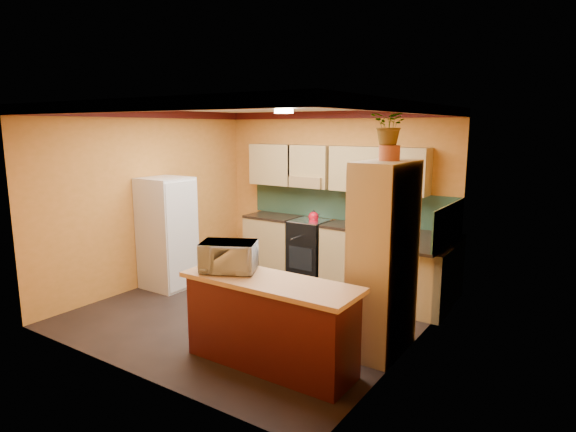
# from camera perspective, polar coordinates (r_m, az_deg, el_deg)

# --- Properties ---
(room_shell) EXTENTS (4.24, 4.24, 2.72)m
(room_shell) POSITION_cam_1_polar(r_m,az_deg,el_deg) (6.45, -1.94, 7.33)
(room_shell) COLOR black
(room_shell) RESTS_ON ground
(base_cabinets_back) EXTENTS (3.65, 0.60, 0.88)m
(base_cabinets_back) POSITION_cam_1_polar(r_m,az_deg,el_deg) (7.84, 6.51, -4.38)
(base_cabinets_back) COLOR tan
(base_cabinets_back) RESTS_ON ground
(countertop_back) EXTENTS (3.65, 0.62, 0.04)m
(countertop_back) POSITION_cam_1_polar(r_m,az_deg,el_deg) (7.73, 6.58, -1.09)
(countertop_back) COLOR black
(countertop_back) RESTS_ON base_cabinets_back
(stove) EXTENTS (0.58, 0.58, 0.91)m
(stove) POSITION_cam_1_polar(r_m,az_deg,el_deg) (8.13, 2.58, -3.68)
(stove) COLOR black
(stove) RESTS_ON ground
(kettle) EXTENTS (0.19, 0.19, 0.18)m
(kettle) POSITION_cam_1_polar(r_m,az_deg,el_deg) (7.92, 3.05, -0.02)
(kettle) COLOR red
(kettle) RESTS_ON stove
(sink) EXTENTS (0.48, 0.40, 0.03)m
(sink) POSITION_cam_1_polar(r_m,az_deg,el_deg) (7.41, 11.93, -1.48)
(sink) COLOR silver
(sink) RESTS_ON countertop_back
(base_cabinets_right) EXTENTS (0.60, 0.80, 0.88)m
(base_cabinets_right) POSITION_cam_1_polar(r_m,az_deg,el_deg) (6.67, 15.03, -7.35)
(base_cabinets_right) COLOR tan
(base_cabinets_right) RESTS_ON ground
(countertop_right) EXTENTS (0.62, 0.80, 0.04)m
(countertop_right) POSITION_cam_1_polar(r_m,az_deg,el_deg) (6.55, 15.23, -3.52)
(countertop_right) COLOR black
(countertop_right) RESTS_ON base_cabinets_right
(fridge) EXTENTS (0.68, 0.66, 1.70)m
(fridge) POSITION_cam_1_polar(r_m,az_deg,el_deg) (7.58, -14.14, -1.96)
(fridge) COLOR silver
(fridge) RESTS_ON ground
(pantry) EXTENTS (0.48, 0.90, 2.10)m
(pantry) POSITION_cam_1_polar(r_m,az_deg,el_deg) (5.30, 11.26, -4.98)
(pantry) COLOR tan
(pantry) RESTS_ON ground
(fern_pot) EXTENTS (0.22, 0.22, 0.16)m
(fern_pot) POSITION_cam_1_polar(r_m,az_deg,el_deg) (5.16, 11.93, 7.33)
(fern_pot) COLOR #AC4F29
(fern_pot) RESTS_ON pantry
(fern) EXTENTS (0.43, 0.39, 0.42)m
(fern) POSITION_cam_1_polar(r_m,az_deg,el_deg) (5.16, 12.05, 10.57)
(fern) COLOR tan
(fern) RESTS_ON fern_pot
(breakfast_bar) EXTENTS (1.80, 0.55, 0.88)m
(breakfast_bar) POSITION_cam_1_polar(r_m,az_deg,el_deg) (5.07, -2.15, -12.83)
(breakfast_bar) COLOR #4B1611
(breakfast_bar) RESTS_ON ground
(bar_top) EXTENTS (1.90, 0.65, 0.05)m
(bar_top) POSITION_cam_1_polar(r_m,az_deg,el_deg) (4.90, -2.19, -7.83)
(bar_top) COLOR tan
(bar_top) RESTS_ON breakfast_bar
(microwave) EXTENTS (0.69, 0.61, 0.32)m
(microwave) POSITION_cam_1_polar(r_m,az_deg,el_deg) (5.17, -7.06, -4.79)
(microwave) COLOR silver
(microwave) RESTS_ON bar_top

